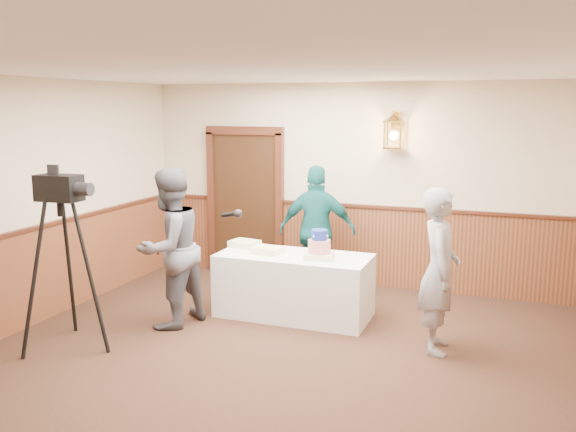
{
  "coord_description": "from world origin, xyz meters",
  "views": [
    {
      "loc": [
        2.12,
        -4.67,
        2.48
      ],
      "look_at": [
        -0.27,
        1.7,
        1.25
      ],
      "focal_mm": 38.0,
      "sensor_mm": 36.0,
      "label": 1
    }
  ],
  "objects_px": {
    "tiered_cake": "(319,247)",
    "tv_camera_rig": "(65,272)",
    "display_table": "(294,285)",
    "sheet_cake_green": "(245,244)",
    "interviewer": "(170,248)",
    "baker": "(439,271)",
    "sheet_cake_yellow": "(267,250)",
    "assistant_p": "(317,230)"
  },
  "relations": [
    {
      "from": "assistant_p",
      "to": "tv_camera_rig",
      "type": "relative_size",
      "value": 0.95
    },
    {
      "from": "tiered_cake",
      "to": "tv_camera_rig",
      "type": "height_order",
      "value": "tv_camera_rig"
    },
    {
      "from": "sheet_cake_green",
      "to": "assistant_p",
      "type": "relative_size",
      "value": 0.2
    },
    {
      "from": "interviewer",
      "to": "baker",
      "type": "bearing_deg",
      "value": 110.2
    },
    {
      "from": "tv_camera_rig",
      "to": "tiered_cake",
      "type": "bearing_deg",
      "value": 35.37
    },
    {
      "from": "sheet_cake_yellow",
      "to": "sheet_cake_green",
      "type": "bearing_deg",
      "value": 152.55
    },
    {
      "from": "assistant_p",
      "to": "tiered_cake",
      "type": "bearing_deg",
      "value": 97.98
    },
    {
      "from": "display_table",
      "to": "baker",
      "type": "distance_m",
      "value": 1.85
    },
    {
      "from": "display_table",
      "to": "baker",
      "type": "xyz_separation_m",
      "value": [
        1.73,
        -0.46,
        0.47
      ]
    },
    {
      "from": "interviewer",
      "to": "tv_camera_rig",
      "type": "bearing_deg",
      "value": -20.91
    },
    {
      "from": "sheet_cake_green",
      "to": "tv_camera_rig",
      "type": "relative_size",
      "value": 0.19
    },
    {
      "from": "tv_camera_rig",
      "to": "display_table",
      "type": "bearing_deg",
      "value": 40.71
    },
    {
      "from": "assistant_p",
      "to": "sheet_cake_yellow",
      "type": "bearing_deg",
      "value": 61.07
    },
    {
      "from": "sheet_cake_green",
      "to": "assistant_p",
      "type": "height_order",
      "value": "assistant_p"
    },
    {
      "from": "sheet_cake_green",
      "to": "tiered_cake",
      "type": "bearing_deg",
      "value": -11.92
    },
    {
      "from": "assistant_p",
      "to": "tv_camera_rig",
      "type": "distance_m",
      "value": 3.25
    },
    {
      "from": "baker",
      "to": "tv_camera_rig",
      "type": "height_order",
      "value": "tv_camera_rig"
    },
    {
      "from": "display_table",
      "to": "interviewer",
      "type": "bearing_deg",
      "value": -146.96
    },
    {
      "from": "tiered_cake",
      "to": "assistant_p",
      "type": "bearing_deg",
      "value": 109.16
    },
    {
      "from": "display_table",
      "to": "tv_camera_rig",
      "type": "xyz_separation_m",
      "value": [
        -1.87,
        -1.73,
        0.44
      ]
    },
    {
      "from": "tiered_cake",
      "to": "assistant_p",
      "type": "distance_m",
      "value": 1.05
    },
    {
      "from": "sheet_cake_green",
      "to": "baker",
      "type": "bearing_deg",
      "value": -14.52
    },
    {
      "from": "display_table",
      "to": "baker",
      "type": "bearing_deg",
      "value": -14.91
    },
    {
      "from": "sheet_cake_yellow",
      "to": "display_table",
      "type": "bearing_deg",
      "value": 5.11
    },
    {
      "from": "display_table",
      "to": "interviewer",
      "type": "height_order",
      "value": "interviewer"
    },
    {
      "from": "tiered_cake",
      "to": "display_table",
      "type": "bearing_deg",
      "value": 171.82
    },
    {
      "from": "sheet_cake_green",
      "to": "tv_camera_rig",
      "type": "xyz_separation_m",
      "value": [
        -1.15,
        -1.91,
        0.02
      ]
    },
    {
      "from": "assistant_p",
      "to": "tv_camera_rig",
      "type": "height_order",
      "value": "tv_camera_rig"
    },
    {
      "from": "sheet_cake_green",
      "to": "tv_camera_rig",
      "type": "height_order",
      "value": "tv_camera_rig"
    },
    {
      "from": "display_table",
      "to": "baker",
      "type": "relative_size",
      "value": 1.07
    },
    {
      "from": "tiered_cake",
      "to": "tv_camera_rig",
      "type": "distance_m",
      "value": 2.77
    },
    {
      "from": "sheet_cake_yellow",
      "to": "assistant_p",
      "type": "height_order",
      "value": "assistant_p"
    },
    {
      "from": "sheet_cake_yellow",
      "to": "interviewer",
      "type": "height_order",
      "value": "interviewer"
    },
    {
      "from": "sheet_cake_green",
      "to": "interviewer",
      "type": "bearing_deg",
      "value": -116.86
    },
    {
      "from": "sheet_cake_green",
      "to": "assistant_p",
      "type": "bearing_deg",
      "value": 47.63
    },
    {
      "from": "interviewer",
      "to": "tiered_cake",
      "type": "bearing_deg",
      "value": 129.59
    },
    {
      "from": "assistant_p",
      "to": "interviewer",
      "type": "bearing_deg",
      "value": 44.31
    },
    {
      "from": "display_table",
      "to": "tiered_cake",
      "type": "xyz_separation_m",
      "value": [
        0.33,
        -0.05,
        0.51
      ]
    },
    {
      "from": "baker",
      "to": "tv_camera_rig",
      "type": "xyz_separation_m",
      "value": [
        -3.6,
        -1.27,
        -0.03
      ]
    },
    {
      "from": "baker",
      "to": "tiered_cake",
      "type": "bearing_deg",
      "value": 65.06
    },
    {
      "from": "sheet_cake_yellow",
      "to": "assistant_p",
      "type": "relative_size",
      "value": 0.2
    },
    {
      "from": "display_table",
      "to": "sheet_cake_green",
      "type": "relative_size",
      "value": 5.36
    }
  ]
}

